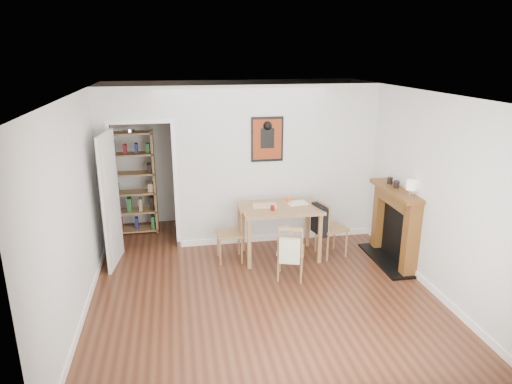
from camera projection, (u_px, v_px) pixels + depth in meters
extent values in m
plane|color=#5A311D|center=(258.00, 280.00, 6.44)|extent=(5.20, 5.20, 0.00)
plane|color=silver|center=(232.00, 151.00, 8.50)|extent=(4.50, 0.00, 4.50)
plane|color=silver|center=(317.00, 288.00, 3.61)|extent=(4.50, 0.00, 4.50)
plane|color=silver|center=(80.00, 202.00, 5.67)|extent=(0.00, 5.20, 5.20)
plane|color=silver|center=(414.00, 184.00, 6.44)|extent=(0.00, 5.20, 5.20)
plane|color=white|center=(258.00, 93.00, 5.67)|extent=(5.20, 5.20, 0.00)
cube|color=silver|center=(277.00, 165.00, 7.47)|extent=(3.35, 0.10, 2.60)
cube|color=silver|center=(106.00, 173.00, 7.01)|extent=(0.25, 0.10, 2.60)
cube|color=silver|center=(139.00, 105.00, 6.80)|extent=(0.90, 0.10, 0.55)
cube|color=white|center=(114.00, 190.00, 7.11)|extent=(0.06, 0.14, 2.05)
cube|color=white|center=(176.00, 187.00, 7.27)|extent=(0.06, 0.14, 2.05)
cube|color=white|center=(276.00, 237.00, 7.78)|extent=(3.35, 0.02, 0.10)
cube|color=white|center=(84.00, 316.00, 5.48)|extent=(0.02, 4.00, 0.10)
cube|color=white|center=(426.00, 283.00, 6.24)|extent=(0.02, 4.00, 0.10)
cube|color=white|center=(111.00, 200.00, 6.68)|extent=(0.15, 0.80, 2.00)
cube|color=black|center=(267.00, 139.00, 7.24)|extent=(0.52, 0.02, 0.72)
cube|color=maroon|center=(267.00, 139.00, 7.23)|extent=(0.46, 0.00, 0.64)
cube|color=#9B7C48|center=(281.00, 208.00, 6.94)|extent=(1.21, 0.77, 0.04)
cube|color=#9B7C48|center=(249.00, 244.00, 6.68)|extent=(0.06, 0.06, 0.78)
cube|color=#9B7C48|center=(320.00, 239.00, 6.86)|extent=(0.06, 0.06, 0.78)
cube|color=#9B7C48|center=(243.00, 228.00, 7.28)|extent=(0.06, 0.06, 0.78)
cube|color=#9B7C48|center=(308.00, 224.00, 7.46)|extent=(0.06, 0.06, 0.78)
cube|color=black|center=(319.00, 220.00, 6.97)|extent=(0.18, 0.38, 0.47)
cube|color=beige|center=(290.00, 250.00, 6.17)|extent=(0.30, 0.18, 0.36)
cube|color=#9B7C48|center=(112.00, 184.00, 7.85)|extent=(0.04, 0.31, 1.81)
cube|color=#9B7C48|center=(155.00, 182.00, 7.98)|extent=(0.04, 0.31, 1.81)
cube|color=#9B7C48|center=(137.00, 229.00, 8.17)|extent=(0.76, 0.31, 0.03)
cube|color=#9B7C48|center=(134.00, 193.00, 7.97)|extent=(0.76, 0.31, 0.03)
cube|color=#9B7C48|center=(129.00, 133.00, 7.66)|extent=(0.76, 0.31, 0.03)
cube|color=maroon|center=(133.00, 183.00, 7.92)|extent=(0.67, 0.25, 0.25)
cube|color=brown|center=(411.00, 240.00, 6.41)|extent=(0.20, 0.16, 1.10)
cube|color=brown|center=(380.00, 216.00, 7.34)|extent=(0.20, 0.16, 1.10)
cube|color=brown|center=(396.00, 191.00, 6.70)|extent=(0.30, 1.21, 0.06)
cube|color=brown|center=(397.00, 199.00, 6.74)|extent=(0.20, 0.85, 0.20)
cube|color=black|center=(398.00, 233.00, 6.92)|extent=(0.08, 0.81, 0.88)
cube|color=black|center=(388.00, 260.00, 7.03)|extent=(0.45, 1.25, 0.03)
cylinder|color=maroon|center=(273.00, 208.00, 6.77)|extent=(0.06, 0.06, 0.08)
sphere|color=#E14C0B|center=(288.00, 200.00, 7.11)|extent=(0.08, 0.08, 0.08)
cube|color=beige|center=(265.00, 206.00, 6.98)|extent=(0.39, 0.30, 0.00)
cube|color=silver|center=(297.00, 203.00, 7.09)|extent=(0.33, 0.26, 0.02)
cylinder|color=silver|center=(411.00, 192.00, 6.38)|extent=(0.07, 0.07, 0.08)
cylinder|color=beige|center=(411.00, 185.00, 6.35)|extent=(0.14, 0.14, 0.14)
cylinder|color=black|center=(396.00, 184.00, 6.72)|extent=(0.09, 0.09, 0.11)
cylinder|color=black|center=(390.00, 181.00, 6.92)|extent=(0.08, 0.08, 0.10)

